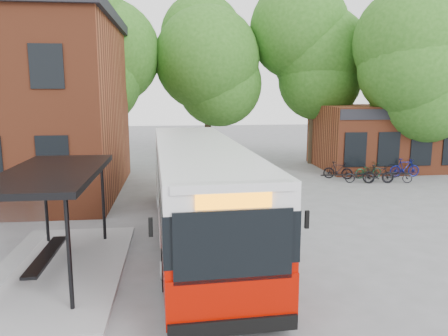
{
  "coord_description": "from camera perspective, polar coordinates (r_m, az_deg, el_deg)",
  "views": [
    {
      "loc": [
        -1.24,
        -12.76,
        4.94
      ],
      "look_at": [
        0.61,
        3.65,
        2.0
      ],
      "focal_mm": 35.0,
      "sensor_mm": 36.0,
      "label": 1
    }
  ],
  "objects": [
    {
      "name": "ground",
      "position": [
        13.74,
        -0.84,
        -10.99
      ],
      "size": [
        100.0,
        100.0,
        0.0
      ],
      "primitive_type": "plane",
      "color": "slate"
    },
    {
      "name": "shop_row",
      "position": [
        31.44,
        24.77,
        3.8
      ],
      "size": [
        14.0,
        6.2,
        4.0
      ],
      "primitive_type": null,
      "color": "brown",
      "rests_on": "ground"
    },
    {
      "name": "bus_shelter",
      "position": [
        12.69,
        -21.19,
        -6.57
      ],
      "size": [
        3.6,
        7.0,
        2.9
      ],
      "primitive_type": null,
      "color": "black",
      "rests_on": "ground"
    },
    {
      "name": "bike_rail",
      "position": [
        25.51,
        18.05,
        -1.14
      ],
      "size": [
        5.2,
        0.1,
        0.38
      ],
      "primitive_type": null,
      "color": "black",
      "rests_on": "ground"
    },
    {
      "name": "tree_0",
      "position": [
        29.15,
        -16.11,
        10.81
      ],
      "size": [
        7.92,
        7.92,
        11.0
      ],
      "primitive_type": null,
      "color": "#255817",
      "rests_on": "ground"
    },
    {
      "name": "tree_1",
      "position": [
        29.84,
        -2.16,
        10.59
      ],
      "size": [
        7.92,
        7.92,
        10.4
      ],
      "primitive_type": null,
      "color": "#255817",
      "rests_on": "ground"
    },
    {
      "name": "tree_2",
      "position": [
        30.21,
        11.6,
        10.96
      ],
      "size": [
        7.92,
        7.92,
        11.0
      ],
      "primitive_type": null,
      "color": "#255817",
      "rests_on": "ground"
    },
    {
      "name": "tree_3",
      "position": [
        28.56,
        23.77,
        8.65
      ],
      "size": [
        7.04,
        7.04,
        9.28
      ],
      "primitive_type": null,
      "color": "#255817",
      "rests_on": "ground"
    },
    {
      "name": "city_bus",
      "position": [
        14.47,
        -3.32,
        -3.18
      ],
      "size": [
        3.36,
        12.88,
        3.24
      ],
      "primitive_type": null,
      "rotation": [
        0.0,
        0.0,
        0.05
      ],
      "color": "#990A00",
      "rests_on": "ground"
    },
    {
      "name": "bicycle_1",
      "position": [
        25.48,
        14.67,
        -0.29
      ],
      "size": [
        1.68,
        1.05,
        0.98
      ],
      "primitive_type": "imported",
      "rotation": [
        0.0,
        0.0,
        1.18
      ],
      "color": "black",
      "rests_on": "ground"
    },
    {
      "name": "bicycle_2",
      "position": [
        24.63,
        17.32,
        -0.97
      ],
      "size": [
        1.64,
        0.88,
        0.82
      ],
      "primitive_type": "imported",
      "rotation": [
        0.0,
        0.0,
        1.34
      ],
      "color": "black",
      "rests_on": "ground"
    },
    {
      "name": "bicycle_4",
      "position": [
        26.21,
        18.33,
        -0.29
      ],
      "size": [
        1.79,
        0.92,
        0.9
      ],
      "primitive_type": "imported",
      "rotation": [
        0.0,
        0.0,
        1.77
      ],
      "color": "black",
      "rests_on": "ground"
    },
    {
      "name": "bicycle_5",
      "position": [
        24.92,
        19.5,
        -0.75
      ],
      "size": [
        1.72,
        0.77,
        1.0
      ],
      "primitive_type": "imported",
      "rotation": [
        0.0,
        0.0,
        1.39
      ],
      "color": "black",
      "rests_on": "ground"
    },
    {
      "name": "bicycle_6",
      "position": [
        25.47,
        21.73,
        -0.91
      ],
      "size": [
        1.6,
        1.02,
        0.79
      ],
      "primitive_type": "imported",
      "rotation": [
        0.0,
        0.0,
        1.21
      ],
      "color": "black",
      "rests_on": "ground"
    },
    {
      "name": "bicycle_7",
      "position": [
        27.24,
        22.53,
        0.03
      ],
      "size": [
        1.8,
        0.51,
        1.08
      ],
      "primitive_type": "imported",
      "rotation": [
        0.0,
        0.0,
        1.57
      ],
      "color": "#0C1256",
      "rests_on": "ground"
    }
  ]
}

